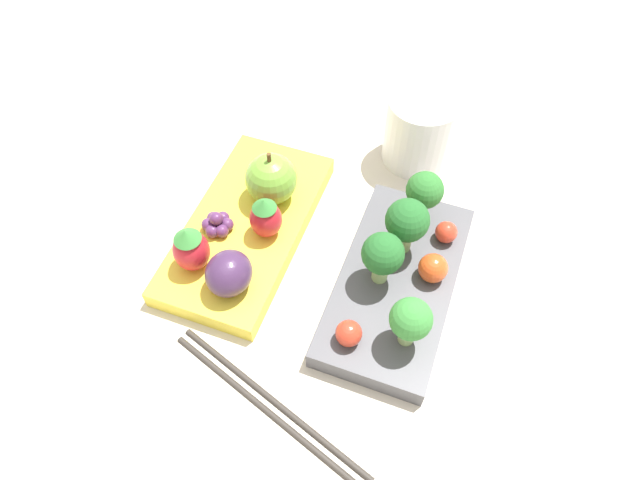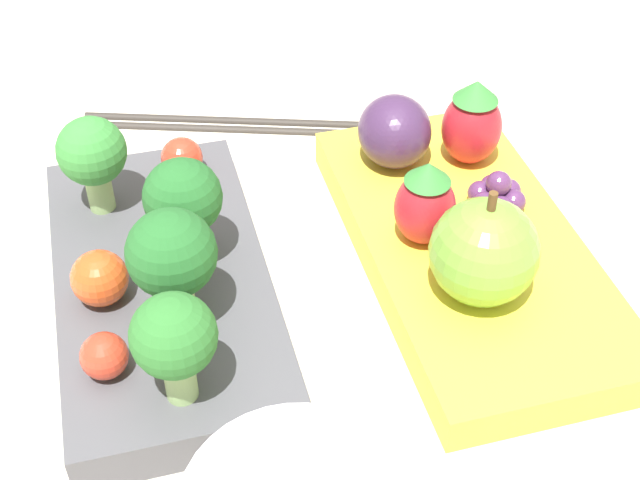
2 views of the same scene
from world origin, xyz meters
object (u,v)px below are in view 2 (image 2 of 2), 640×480
Objects in this scene: broccoli_floret_2 at (92,154)px; apple at (484,252)px; bento_box_savoury at (163,293)px; broccoli_floret_3 at (174,339)px; bento_box_fruit at (468,250)px; strawberry_0 at (425,203)px; cherry_tomato_1 at (100,278)px; cherry_tomato_0 at (182,158)px; cherry_tomato_2 at (104,356)px; grape_cluster at (497,195)px; broccoli_floret_0 at (183,201)px; plum at (395,131)px; chopsticks_pair at (242,123)px; broccoli_floret_1 at (172,257)px.

broccoli_floret_2 is 0.21m from apple.
bento_box_savoury is 3.93× the size of broccoli_floret_3.
strawberry_0 is (0.00, 0.03, 0.03)m from bento_box_fruit.
cherry_tomato_1 is at bearing 30.96° from broccoli_floret_3.
apple is at bearing -155.58° from strawberry_0.
broccoli_floret_2 and broccoli_floret_3 have the same top height.
bento_box_fruit is 0.17m from cherry_tomato_0.
cherry_tomato_1 is 0.45× the size of apple.
broccoli_floret_3 reaches higher than cherry_tomato_2.
bento_box_savoury is at bearing 101.31° from grape_cluster.
grape_cluster is at bearing -22.21° from apple.
broccoli_floret_0 reaches higher than cherry_tomato_1.
plum reaches higher than cherry_tomato_1.
grape_cluster is (-0.05, -0.17, -0.01)m from cherry_tomato_0.
cherry_tomato_0 is 0.12m from plum.
cherry_tomato_1 is at bearing 121.20° from plum.
broccoli_floret_0 is 0.15m from apple.
broccoli_floret_0 reaches higher than cherry_tomato_0.
plum is (0.00, -0.12, 0.01)m from cherry_tomato_0.
plum is (0.07, -0.12, -0.02)m from broccoli_floret_0.
broccoli_floret_3 is (-0.13, -0.04, 0.00)m from broccoli_floret_2.
broccoli_floret_2 is at bearing 141.82° from chopsticks_pair.
apple is 0.30× the size of chopsticks_pair.
cherry_tomato_1 is (-0.07, -0.01, -0.02)m from broccoli_floret_2.
broccoli_floret_2 is 0.27× the size of chopsticks_pair.
cherry_tomato_0 is 1.09× the size of cherry_tomato_2.
apple reaches higher than grape_cluster.
broccoli_floret_3 is at bearing 142.72° from plum.
broccoli_floret_0 is 0.16m from chopsticks_pair.
broccoli_floret_2 reaches higher than bento_box_savoury.
bento_box_fruit is 7.36× the size of grape_cluster.
broccoli_floret_1 is 0.19m from grape_cluster.
cherry_tomato_1 reaches higher than bento_box_fruit.
broccoli_floret_2 is 2.58× the size of cherry_tomato_2.
apple is at bearing -168.57° from plum.
bento_box_savoury is 0.16m from plum.
cherry_tomato_2 is at bearing 162.31° from chopsticks_pair.
broccoli_floret_0 is 1.05× the size of broccoli_floret_3.
cherry_tomato_0 is 0.73× the size of grape_cluster.
chopsticks_pair is (0.19, -0.04, -0.06)m from broccoli_floret_1.
chopsticks_pair is at bearing 47.05° from grape_cluster.
apple is at bearing -79.74° from cherry_tomato_2.
broccoli_floret_3 is at bearing -179.11° from broccoli_floret_1.
plum is 0.12m from chopsticks_pair.
cherry_tomato_1 is 0.86× the size of grape_cluster.
bento_box_fruit is 5.21× the size of plum.
broccoli_floret_3 is 0.24m from chopsticks_pair.
cherry_tomato_2 reaches higher than bento_box_fruit.
apple reaches higher than bento_box_fruit.
grape_cluster is at bearing -81.90° from broccoli_floret_0.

